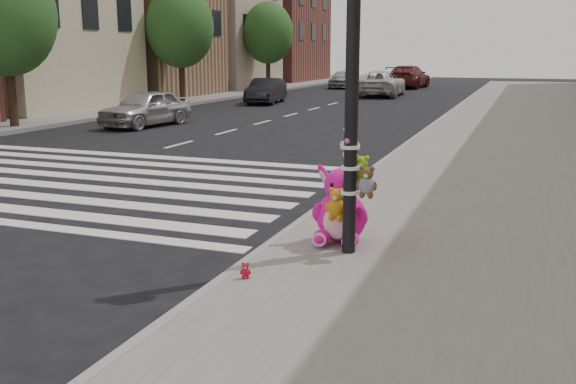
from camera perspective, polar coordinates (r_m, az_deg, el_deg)
The scene contains 19 objects.
ground at distance 7.58m, azimuth -18.01°, elevation -7.88°, with size 120.00×120.00×0.00m, color black.
sidewalk_near at distance 15.71m, azimuth 21.92°, elevation 2.45°, with size 7.00×80.00×0.14m, color slate.
sidewalk_far at distance 31.34m, azimuth -14.86°, elevation 7.49°, with size 6.00×80.00×0.14m, color slate.
curb_edge at distance 15.99m, azimuth 9.48°, elevation 3.34°, with size 0.12×80.00×0.15m, color gray.
crosswalk at distance 14.24m, azimuth -19.35°, elevation 1.43°, with size 11.00×6.00×0.01m, color silver, non-canonical shape.
bld_far_c at distance 37.37m, azimuth -12.35°, elevation 14.38°, with size 6.00×8.00×8.00m, color #9C7253.
bld_far_d at distance 45.26m, azimuth -6.04°, elevation 15.47°, with size 6.00×8.00×10.00m, color tan.
bld_far_e at distance 55.30m, azimuth -0.79°, elevation 14.46°, with size 6.00×10.00×9.00m, color brown.
signal_pole at distance 7.62m, azimuth 5.72°, elevation 6.35°, with size 0.69×0.49×4.00m.
tree_far_a at distance 22.83m, azimuth -23.88°, elevation 14.16°, with size 3.20×3.20×5.44m.
tree_far_b at distance 31.71m, azimuth -9.58°, elevation 14.25°, with size 3.20×3.20×5.44m.
tree_far_c at distance 41.62m, azimuth -1.79°, elevation 13.94°, with size 3.20×3.20×5.44m.
pink_bunny at distance 8.22m, azimuth 4.72°, elevation -1.65°, with size 0.73×0.77×1.03m.
red_teddy at distance 7.00m, azimuth -3.80°, elevation -6.97°, with size 0.12×0.09×0.18m, color red, non-canonical shape.
car_silver_far at distance 22.79m, azimuth -12.52°, elevation 7.31°, with size 1.49×3.71×1.26m, color #B6B7BC.
car_dark_far at distance 32.12m, azimuth -1.97°, elevation 8.98°, with size 1.30×3.74×1.23m, color black.
car_white_near at distance 37.57m, azimuth 8.22°, elevation 9.51°, with size 2.38×5.16×1.43m, color silver.
car_maroon_near at distance 46.28m, azimuth 10.64°, elevation 10.04°, with size 2.19×5.38×1.56m, color #59191A.
car_silver_deep at distance 45.47m, azimuth 4.94°, elevation 9.97°, with size 1.49×3.72×1.27m, color #A7A7AC.
Camera 1 is at (4.54, -5.51, 2.55)m, focal length 40.00 mm.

